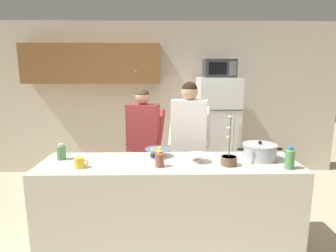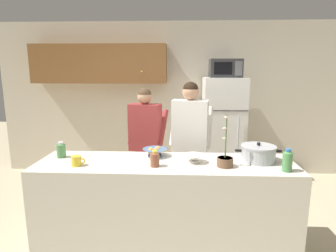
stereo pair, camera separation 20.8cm
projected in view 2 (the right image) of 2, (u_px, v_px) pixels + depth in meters
ground_plane at (166, 247)px, 2.93m from camera, size 14.00×14.00×0.00m
back_wall_unit at (159, 93)px, 4.87m from camera, size 6.00×0.48×2.60m
kitchen_island at (165, 206)px, 2.84m from camera, size 2.51×0.68×0.92m
refrigerator at (223, 131)px, 4.54m from camera, size 0.64×0.68×1.69m
microwave at (225, 68)px, 4.33m from camera, size 0.48×0.37×0.28m
person_near_pot at (146, 134)px, 3.69m from camera, size 0.55×0.49×1.58m
person_by_sink at (190, 134)px, 3.41m from camera, size 0.56×0.48×1.67m
cooking_pot at (258, 153)px, 2.76m from camera, size 0.45×0.34×0.19m
coffee_mug at (77, 161)px, 2.63m from camera, size 0.13×0.09×0.10m
bread_bowl at (155, 152)px, 2.93m from camera, size 0.26×0.26×0.10m
empty_bowl at (194, 158)px, 2.73m from camera, size 0.20×0.20×0.08m
bottle_near_edge at (61, 150)px, 2.89m from camera, size 0.09×0.09×0.16m
bottle_mid_counter at (155, 159)px, 2.61m from camera, size 0.09×0.09×0.15m
bottle_far_corner at (287, 160)px, 2.48m from camera, size 0.09×0.09×0.21m
potted_orchid at (225, 160)px, 2.61m from camera, size 0.15×0.15×0.48m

